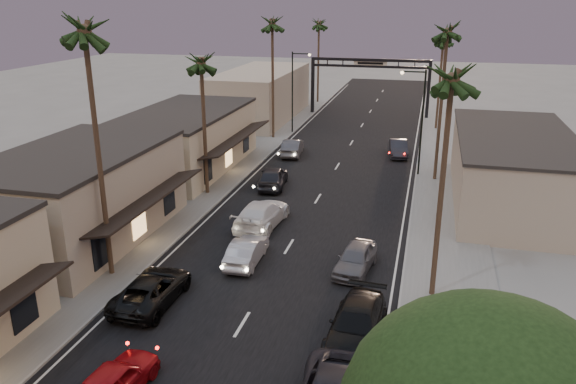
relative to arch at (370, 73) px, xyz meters
The scene contains 27 objects.
ground 30.50m from the arch, 90.00° to the right, with size 200.00×200.00×0.00m, color slate.
road 25.60m from the arch, 90.00° to the right, with size 14.00×120.00×0.02m, color black.
sidewalk_left 21.07m from the arch, 117.83° to the right, with size 5.00×92.00×0.12m, color slate.
sidewalk_right 21.07m from the arch, 62.17° to the right, with size 5.00×92.00×0.12m, color slate.
storefront_mid 45.96m from the arch, 106.46° to the right, with size 8.00×14.00×5.50m, color #A59A84.
storefront_far 31.02m from the arch, 114.91° to the right, with size 8.00×16.00×5.00m, color #C4B895.
storefront_dist 14.16m from the arch, 158.97° to the right, with size 8.00×20.00×6.00m, color #A59A84.
building_right 33.24m from the arch, 64.98° to the right, with size 8.00×18.00×5.00m, color #A59A84.
arch is the anchor object (origin of this frame).
streetlight_right 25.94m from the arch, 74.53° to the right, with size 2.13×0.30×9.00m.
streetlight_left 13.85m from the arch, 119.97° to the right, with size 2.13×0.30×9.00m.
palm_lb 49.39m from the arch, 100.16° to the right, with size 3.20×3.20×15.20m.
palm_lc 35.41m from the arch, 104.20° to the right, with size 3.20×3.20×12.20m.
palm_ld 18.61m from the arch, 119.83° to the right, with size 3.20×3.20×14.20m.
palm_ra 47.17m from the arch, 79.41° to the right, with size 3.20×3.20×13.20m.
palm_rb 28.24m from the arch, 71.70° to the right, with size 3.20×3.20×14.20m.
palm_rc 11.59m from the arch, 34.89° to the right, with size 3.20×3.20×12.20m.
palm_far 12.96m from the arch, 136.05° to the left, with size 3.20×3.20×13.20m.
oncoming_red 57.29m from the arch, 93.08° to the right, with size 1.75×4.35×1.48m, color maroon.
oncoming_pickup 50.67m from the arch, 95.67° to the right, with size 2.49×5.41×1.50m, color black.
oncoming_silver 45.00m from the arch, 92.34° to the right, with size 1.54×4.42×1.46m, color #929297.
oncoming_white 39.56m from the arch, 93.78° to the right, with size 2.42×5.95×1.73m, color silver.
oncoming_dgrey 31.73m from the arch, 97.49° to the right, with size 2.02×5.01×1.71m, color black.
oncoming_grey_far 22.35m from the arch, 102.94° to the right, with size 1.70×4.86×1.60m, color #434347.
curbside_black 51.39m from the arch, 84.01° to the right, with size 2.22×5.46×1.59m, color black.
curbside_grey 44.66m from the arch, 84.32° to the right, with size 1.77×4.40×1.50m, color #535359.
curbside_far 20.26m from the arch, 74.96° to the right, with size 1.61×4.62×1.52m, color black.
Camera 1 is at (7.73, -2.59, 14.51)m, focal length 35.00 mm.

